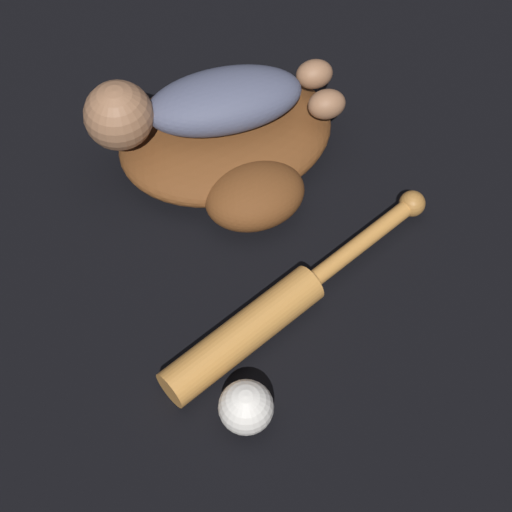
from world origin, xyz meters
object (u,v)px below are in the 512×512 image
baseball_bat (271,312)px  baseball (246,407)px  baby_figure (199,104)px  baseball_glove (231,145)px

baseball_bat → baseball: (0.10, 0.10, 0.01)m
baseball_bat → baseball: baseball is taller
baby_figure → baseball: (0.16, 0.39, -0.08)m
baseball_glove → baseball: bearing=62.1°
baby_figure → baseball: bearing=67.8°
baseball_glove → baseball: size_ratio=5.26×
baseball_glove → baseball: baseball_glove is taller
baby_figure → baseball: size_ratio=5.37×
baseball_glove → baseball: 0.41m
baseball_glove → baseball_bat: (0.09, 0.26, -0.01)m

